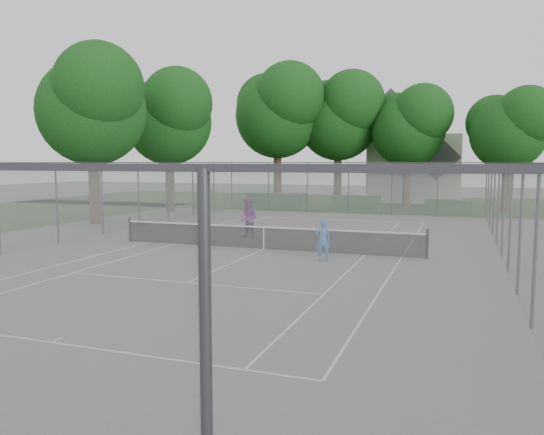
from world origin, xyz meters
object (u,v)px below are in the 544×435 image
(girl_player, at_px, (323,240))
(woman_player, at_px, (249,218))
(house, at_px, (416,158))
(tennis_net, at_px, (264,237))

(girl_player, xyz_separation_m, woman_player, (-4.61, 4.28, 0.20))
(house, distance_m, girl_player, 31.00)
(house, height_order, woman_player, house)
(tennis_net, height_order, girl_player, girl_player)
(girl_player, bearing_deg, woman_player, -65.13)
(tennis_net, xyz_separation_m, house, (3.54, 29.18, 3.41))
(tennis_net, bearing_deg, girl_player, -29.74)
(house, relative_size, girl_player, 6.51)
(tennis_net, bearing_deg, house, 83.09)
(tennis_net, relative_size, house, 1.32)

